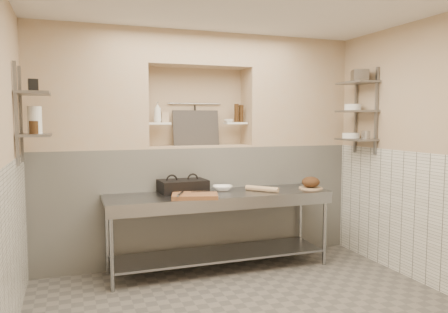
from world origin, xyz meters
name	(u,v)px	position (x,y,z in m)	size (l,w,h in m)	color
wall_right	(435,153)	(2.05, 0.00, 1.40)	(0.10, 3.90, 2.80)	tan
wall_back	(193,146)	(0.00, 2.00, 1.40)	(4.00, 0.10, 2.80)	tan
wall_front	(429,198)	(0.00, -2.00, 1.40)	(4.00, 0.10, 2.80)	tan
backwall_lower	(199,202)	(0.00, 1.75, 0.70)	(4.00, 0.40, 1.40)	silver
alcove_sill	(198,146)	(0.00, 1.75, 1.41)	(1.30, 0.40, 0.02)	tan
backwall_pillar_left	(87,89)	(-1.33, 1.75, 2.10)	(1.35, 0.40, 1.40)	tan
backwall_pillar_right	(293,93)	(1.33, 1.75, 2.10)	(1.35, 0.40, 1.40)	tan
backwall_header	(198,50)	(0.00, 1.75, 2.60)	(1.30, 0.40, 0.40)	tan
wainscot_left	(7,261)	(-1.99, 0.00, 0.70)	(0.02, 3.90, 1.40)	silver
wainscot_right	(428,220)	(1.99, 0.00, 0.70)	(0.02, 3.90, 1.40)	silver
alcove_shelf_left	(159,123)	(-0.50, 1.75, 1.70)	(0.28, 0.16, 0.03)	white
alcove_shelf_right	(235,123)	(0.50, 1.75, 1.70)	(0.28, 0.16, 0.03)	white
utensil_rail	(194,104)	(0.00, 1.92, 1.95)	(0.02, 0.02, 0.70)	gray
hanging_steel	(195,117)	(0.00, 1.90, 1.78)	(0.02, 0.02, 0.30)	black
splash_panel	(196,128)	(0.00, 1.85, 1.64)	(0.60, 0.02, 0.45)	#383330
shelf_rail_left_a	(21,114)	(-1.98, 1.25, 1.80)	(0.03, 0.03, 0.95)	slate
shelf_rail_left_b	(16,114)	(-1.98, 0.85, 1.80)	(0.03, 0.03, 0.95)	slate
wall_shelf_left_lower	(35,135)	(-1.84, 1.05, 1.60)	(0.30, 0.50, 0.03)	slate
wall_shelf_left_upper	(33,93)	(-1.84, 1.05, 2.00)	(0.30, 0.50, 0.03)	slate
shelf_rail_right_a	(356,112)	(1.98, 1.25, 1.85)	(0.03, 0.03, 1.05)	slate
shelf_rail_right_b	(376,111)	(1.98, 0.85, 1.85)	(0.03, 0.03, 1.05)	slate
wall_shelf_right_lower	(356,139)	(1.84, 1.05, 1.50)	(0.30, 0.50, 0.03)	slate
wall_shelf_right_mid	(357,111)	(1.84, 1.05, 1.85)	(0.30, 0.50, 0.03)	slate
wall_shelf_right_upper	(357,83)	(1.84, 1.05, 2.20)	(0.30, 0.50, 0.03)	slate
prep_table	(219,215)	(0.09, 1.18, 0.64)	(2.60, 0.70, 0.90)	gray
panini_press	(182,186)	(-0.30, 1.40, 0.97)	(0.56, 0.43, 0.15)	black
cutting_board	(195,196)	(-0.26, 1.00, 0.92)	(0.49, 0.34, 0.04)	brown
knife_blade	(204,192)	(-0.13, 1.07, 0.95)	(0.29, 0.03, 0.01)	gray
tongs	(180,194)	(-0.43, 0.97, 0.96)	(0.02, 0.02, 0.26)	gray
mixing_bowl	(222,188)	(0.18, 1.35, 0.93)	(0.24, 0.24, 0.06)	white
rolling_pin	(262,189)	(0.60, 1.13, 0.93)	(0.06, 0.06, 0.41)	tan
bread_board	(311,188)	(1.25, 1.12, 0.91)	(0.29, 0.29, 0.02)	tan
bread_loaf	(311,182)	(1.25, 1.12, 0.98)	(0.22, 0.22, 0.13)	#4C2D19
bottle_soap	(157,112)	(-0.52, 1.73, 1.84)	(0.09, 0.10, 0.25)	white
jar_alcove	(165,117)	(-0.42, 1.76, 1.77)	(0.08, 0.08, 0.12)	tan
bowl_alcove	(228,121)	(0.40, 1.74, 1.73)	(0.13, 0.13, 0.04)	white
condiment_a	(241,114)	(0.58, 1.75, 1.82)	(0.06, 0.06, 0.22)	#331E0E
condiment_b	(236,113)	(0.51, 1.73, 1.83)	(0.06, 0.06, 0.23)	#331E0E
condiment_c	(241,118)	(0.59, 1.79, 1.77)	(0.07, 0.07, 0.11)	white
jug_left	(35,120)	(-1.84, 1.11, 1.74)	(0.13, 0.13, 0.26)	white
jar_left	(34,127)	(-1.84, 0.95, 1.67)	(0.08, 0.08, 0.12)	#331E0E
box_left_upper	(33,85)	(-1.84, 1.07, 2.07)	(0.09, 0.09, 0.12)	black
bowl_right	(351,135)	(1.84, 1.15, 1.55)	(0.22, 0.22, 0.07)	white
canister_right	(366,135)	(1.84, 0.86, 1.56)	(0.10, 0.10, 0.10)	gray
bowl_right_mid	(353,107)	(1.84, 1.13, 1.90)	(0.21, 0.21, 0.08)	white
basket_right	(360,76)	(1.84, 1.01, 2.28)	(0.18, 0.22, 0.14)	gray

